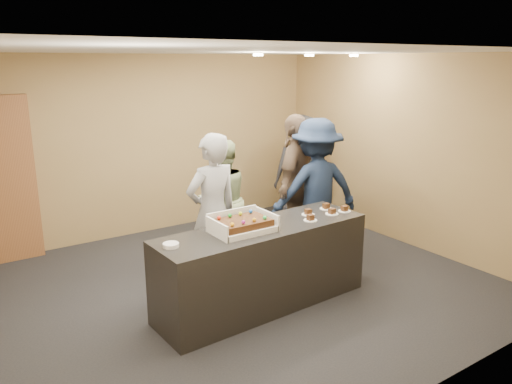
# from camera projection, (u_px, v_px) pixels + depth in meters

# --- Properties ---
(room) EXTENTS (6.04, 6.00, 2.70)m
(room) POSITION_uv_depth(u_px,v_px,m) (224.00, 178.00, 5.50)
(room) COLOR black
(room) RESTS_ON ground
(serving_counter) EXTENTS (2.43, 0.80, 0.90)m
(serving_counter) POSITION_uv_depth(u_px,v_px,m) (263.00, 266.00, 5.38)
(serving_counter) COLOR black
(serving_counter) RESTS_ON floor
(cake_box) EXTENTS (0.63, 0.44, 0.19)m
(cake_box) POSITION_uv_depth(u_px,v_px,m) (241.00, 227.00, 5.14)
(cake_box) COLOR white
(cake_box) RESTS_ON serving_counter
(sheet_cake) EXTENTS (0.54, 0.37, 0.11)m
(sheet_cake) POSITION_uv_depth(u_px,v_px,m) (243.00, 222.00, 5.10)
(sheet_cake) COLOR #391D0D
(sheet_cake) RESTS_ON cake_box
(plate_stack) EXTENTS (0.15, 0.15, 0.04)m
(plate_stack) POSITION_uv_depth(u_px,v_px,m) (171.00, 245.00, 4.70)
(plate_stack) COLOR white
(plate_stack) RESTS_ON serving_counter
(slice_a) EXTENTS (0.15, 0.15, 0.07)m
(slice_a) POSITION_uv_depth(u_px,v_px,m) (310.00, 219.00, 5.47)
(slice_a) COLOR white
(slice_a) RESTS_ON serving_counter
(slice_b) EXTENTS (0.15, 0.15, 0.07)m
(slice_b) POSITION_uv_depth(u_px,v_px,m) (308.00, 213.00, 5.67)
(slice_b) COLOR white
(slice_b) RESTS_ON serving_counter
(slice_c) EXTENTS (0.15, 0.15, 0.07)m
(slice_c) POSITION_uv_depth(u_px,v_px,m) (332.00, 212.00, 5.70)
(slice_c) COLOR white
(slice_c) RESTS_ON serving_counter
(slice_d) EXTENTS (0.15, 0.15, 0.07)m
(slice_d) POSITION_uv_depth(u_px,v_px,m) (326.00, 207.00, 5.90)
(slice_d) COLOR white
(slice_d) RESTS_ON serving_counter
(slice_e) EXTENTS (0.15, 0.15, 0.07)m
(slice_e) POSITION_uv_depth(u_px,v_px,m) (344.00, 209.00, 5.80)
(slice_e) COLOR white
(slice_e) RESTS_ON serving_counter
(person_server_grey) EXTENTS (0.71, 0.50, 1.84)m
(person_server_grey) POSITION_uv_depth(u_px,v_px,m) (212.00, 213.00, 5.70)
(person_server_grey) COLOR #949599
(person_server_grey) RESTS_ON floor
(person_sage_man) EXTENTS (0.82, 0.66, 1.61)m
(person_sage_man) POSITION_uv_depth(u_px,v_px,m) (222.00, 200.00, 6.61)
(person_sage_man) COLOR #96A675
(person_sage_man) RESTS_ON floor
(person_navy_man) EXTENTS (1.36, 0.99, 1.89)m
(person_navy_man) POSITION_uv_depth(u_px,v_px,m) (316.00, 190.00, 6.61)
(person_navy_man) COLOR #15213B
(person_navy_man) RESTS_ON floor
(person_brown_extra) EXTENTS (1.20, 1.01, 1.92)m
(person_brown_extra) POSITION_uv_depth(u_px,v_px,m) (296.00, 184.00, 6.85)
(person_brown_extra) COLOR brown
(person_brown_extra) RESTS_ON floor
(person_dark_suit) EXTENTS (1.03, 0.91, 1.78)m
(person_dark_suit) POSITION_uv_depth(u_px,v_px,m) (301.00, 169.00, 8.10)
(person_dark_suit) COLOR black
(person_dark_suit) RESTS_ON floor
(ceiling_spotlights) EXTENTS (1.72, 0.12, 0.03)m
(ceiling_spotlights) POSITION_uv_depth(u_px,v_px,m) (309.00, 55.00, 6.43)
(ceiling_spotlights) COLOR #FFEAC6
(ceiling_spotlights) RESTS_ON ceiling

